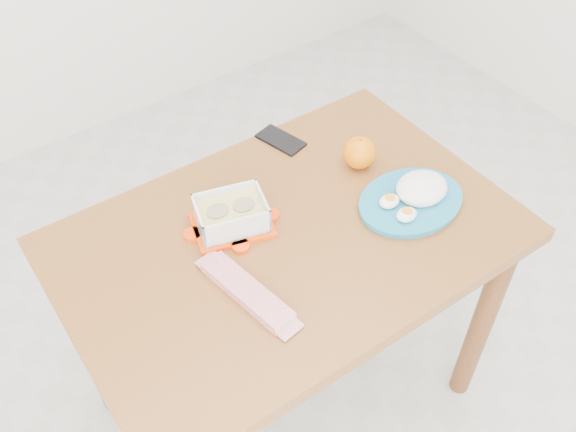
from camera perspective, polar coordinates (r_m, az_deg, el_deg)
ground at (r=2.11m, az=4.80°, el=-15.82°), size 3.50×3.50×0.00m
dining_table at (r=1.58m, az=0.00°, el=-4.46°), size 1.06×0.71×0.75m
food_container at (r=1.49m, az=-5.06°, el=0.10°), size 0.21×0.18×0.08m
orange_fruit at (r=1.65m, az=6.37°, el=5.61°), size 0.08×0.08×0.08m
rice_plate at (r=1.58m, az=11.19°, el=1.81°), size 0.28×0.28×0.07m
candy_bar at (r=1.38m, az=-3.68°, el=-6.70°), size 0.09×0.24×0.02m
smartphone at (r=1.74m, az=-0.65°, el=6.76°), size 0.10×0.14×0.01m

